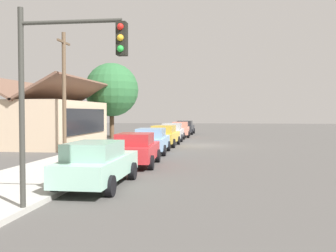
% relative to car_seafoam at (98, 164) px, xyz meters
% --- Properties ---
extents(ground_plane, '(120.00, 120.00, 0.00)m').
position_rel_car_seafoam_xyz_m(ground_plane, '(17.18, -2.80, -0.82)').
color(ground_plane, '#4C4947').
extents(sidewalk_curb, '(60.00, 4.20, 0.16)m').
position_rel_car_seafoam_xyz_m(sidewalk_curb, '(17.18, 2.80, -0.74)').
color(sidewalk_curb, '#B2AFA8').
rests_on(sidewalk_curb, ground).
extents(car_seafoam, '(4.85, 1.93, 1.59)m').
position_rel_car_seafoam_xyz_m(car_seafoam, '(0.00, 0.00, 0.00)').
color(car_seafoam, '#9ED1BC').
rests_on(car_seafoam, ground).
extents(car_cherry, '(4.39, 2.15, 1.59)m').
position_rel_car_seafoam_xyz_m(car_cherry, '(5.31, -0.17, -0.00)').
color(car_cherry, red).
rests_on(car_cherry, ground).
extents(car_skyblue, '(4.76, 2.18, 1.59)m').
position_rel_car_seafoam_xyz_m(car_skyblue, '(10.86, 0.06, 0.00)').
color(car_skyblue, '#8CB7E0').
rests_on(car_skyblue, ground).
extents(car_mustard, '(4.79, 2.04, 1.59)m').
position_rel_car_seafoam_xyz_m(car_mustard, '(16.14, 0.02, 0.00)').
color(car_mustard, gold).
rests_on(car_mustard, ground).
extents(car_silver, '(4.84, 2.14, 1.59)m').
position_rel_car_seafoam_xyz_m(car_silver, '(21.76, 0.09, 0.00)').
color(car_silver, silver).
rests_on(car_silver, ground).
extents(car_coral, '(4.38, 2.10, 1.59)m').
position_rel_car_seafoam_xyz_m(car_coral, '(26.88, -0.11, -0.00)').
color(car_coral, '#EA8C75').
rests_on(car_coral, ground).
extents(car_charcoal, '(4.75, 2.10, 1.59)m').
position_rel_car_seafoam_xyz_m(car_charcoal, '(32.37, -0.11, 0.00)').
color(car_charcoal, '#2D3035').
rests_on(car_charcoal, ground).
extents(storefront_building, '(11.50, 6.39, 5.18)m').
position_rel_car_seafoam_xyz_m(storefront_building, '(16.02, 9.19, 1.04)').
color(storefront_building, '#CCB293').
rests_on(storefront_building, ground).
extents(shade_tree, '(5.24, 5.24, 7.42)m').
position_rel_car_seafoam_xyz_m(shade_tree, '(23.96, 6.39, 3.96)').
color(shade_tree, brown).
rests_on(shade_tree, ground).
extents(traffic_light_main, '(0.37, 2.79, 5.20)m').
position_rel_car_seafoam_xyz_m(traffic_light_main, '(-3.58, -0.26, 2.68)').
color(traffic_light_main, '#383833').
rests_on(traffic_light_main, ground).
extents(utility_pole_wooden, '(1.80, 0.24, 7.50)m').
position_rel_car_seafoam_xyz_m(utility_pole_wooden, '(10.02, 5.40, 3.11)').
color(utility_pole_wooden, brown).
rests_on(utility_pole_wooden, ground).
extents(fire_hydrant_red, '(0.22, 0.22, 0.71)m').
position_rel_car_seafoam_xyz_m(fire_hydrant_red, '(19.17, 1.40, -0.32)').
color(fire_hydrant_red, red).
rests_on(fire_hydrant_red, sidewalk_curb).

